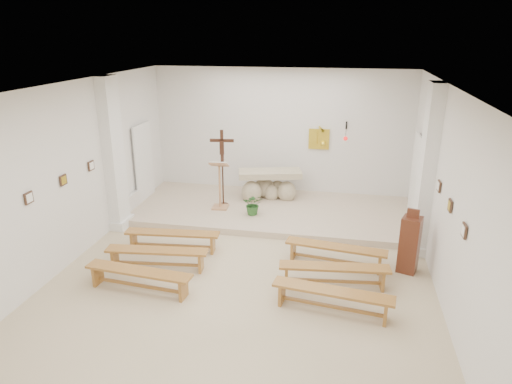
% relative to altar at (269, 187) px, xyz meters
% --- Properties ---
extents(ground, '(7.00, 10.00, 0.00)m').
position_rel_altar_xyz_m(ground, '(0.17, -4.18, -0.48)').
color(ground, '#C9B591').
rests_on(ground, ground).
extents(wall_left, '(0.02, 10.00, 3.50)m').
position_rel_altar_xyz_m(wall_left, '(-3.32, -4.18, 1.27)').
color(wall_left, silver).
rests_on(wall_left, ground).
extents(wall_right, '(0.02, 10.00, 3.50)m').
position_rel_altar_xyz_m(wall_right, '(3.66, -4.18, 1.27)').
color(wall_right, silver).
rests_on(wall_right, ground).
extents(wall_back, '(7.00, 0.02, 3.50)m').
position_rel_altar_xyz_m(wall_back, '(0.17, 0.81, 1.27)').
color(wall_back, silver).
rests_on(wall_back, ground).
extents(ceiling, '(7.00, 10.00, 0.02)m').
position_rel_altar_xyz_m(ceiling, '(0.17, -4.18, 3.01)').
color(ceiling, silver).
rests_on(ceiling, wall_back).
extents(sanctuary_platform, '(6.98, 3.00, 0.15)m').
position_rel_altar_xyz_m(sanctuary_platform, '(0.17, -0.68, -0.40)').
color(sanctuary_platform, '#B7A48D').
rests_on(sanctuary_platform, ground).
extents(pilaster_left, '(0.26, 0.55, 3.50)m').
position_rel_altar_xyz_m(pilaster_left, '(-3.20, -2.18, 1.27)').
color(pilaster_left, white).
rests_on(pilaster_left, ground).
extents(pilaster_right, '(0.26, 0.55, 3.50)m').
position_rel_altar_xyz_m(pilaster_right, '(3.54, -2.18, 1.27)').
color(pilaster_right, white).
rests_on(pilaster_right, ground).
extents(gold_wall_relief, '(0.55, 0.04, 0.55)m').
position_rel_altar_xyz_m(gold_wall_relief, '(1.22, 0.78, 1.17)').
color(gold_wall_relief, gold).
rests_on(gold_wall_relief, wall_back).
extents(sanctuary_lamp, '(0.11, 0.36, 0.44)m').
position_rel_altar_xyz_m(sanctuary_lamp, '(1.92, 0.53, 1.33)').
color(sanctuary_lamp, black).
rests_on(sanctuary_lamp, wall_back).
extents(station_frame_left_front, '(0.03, 0.20, 0.20)m').
position_rel_altar_xyz_m(station_frame_left_front, '(-3.30, -4.98, 1.24)').
color(station_frame_left_front, '#3E281B').
rests_on(station_frame_left_front, wall_left).
extents(station_frame_left_mid, '(0.03, 0.20, 0.20)m').
position_rel_altar_xyz_m(station_frame_left_mid, '(-3.30, -3.98, 1.24)').
color(station_frame_left_mid, '#3E281B').
rests_on(station_frame_left_mid, wall_left).
extents(station_frame_left_rear, '(0.03, 0.20, 0.20)m').
position_rel_altar_xyz_m(station_frame_left_rear, '(-3.30, -2.98, 1.24)').
color(station_frame_left_rear, '#3E281B').
rests_on(station_frame_left_rear, wall_left).
extents(station_frame_right_front, '(0.03, 0.20, 0.20)m').
position_rel_altar_xyz_m(station_frame_right_front, '(3.64, -4.98, 1.24)').
color(station_frame_right_front, '#3E281B').
rests_on(station_frame_right_front, wall_right).
extents(station_frame_right_mid, '(0.03, 0.20, 0.20)m').
position_rel_altar_xyz_m(station_frame_right_mid, '(3.64, -3.98, 1.24)').
color(station_frame_right_mid, '#3E281B').
rests_on(station_frame_right_mid, wall_right).
extents(station_frame_right_rear, '(0.03, 0.20, 0.20)m').
position_rel_altar_xyz_m(station_frame_right_rear, '(3.64, -2.98, 1.24)').
color(station_frame_right_rear, '#3E281B').
rests_on(station_frame_right_rear, wall_right).
extents(radiator_left, '(0.10, 0.85, 0.52)m').
position_rel_altar_xyz_m(radiator_left, '(-3.26, -1.48, -0.21)').
color(radiator_left, silver).
rests_on(radiator_left, ground).
extents(radiator_right, '(0.10, 0.85, 0.52)m').
position_rel_altar_xyz_m(radiator_right, '(3.60, -1.48, -0.21)').
color(radiator_right, silver).
rests_on(radiator_right, ground).
extents(altar, '(1.75, 1.02, 0.85)m').
position_rel_altar_xyz_m(altar, '(0.00, 0.00, 0.00)').
color(altar, '#BDB090').
rests_on(altar, sanctuary_platform).
extents(lectern, '(0.48, 0.41, 1.27)m').
position_rel_altar_xyz_m(lectern, '(-1.09, -0.96, 0.30)').
color(lectern, tan).
rests_on(lectern, sanctuary_platform).
extents(crucifix_stand, '(0.60, 0.26, 1.97)m').
position_rel_altar_xyz_m(crucifix_stand, '(-1.06, -0.74, 0.81)').
color(crucifix_stand, '#331B10').
rests_on(crucifix_stand, sanctuary_platform).
extents(potted_plant, '(0.52, 0.46, 0.54)m').
position_rel_altar_xyz_m(potted_plant, '(-0.18, -1.21, -0.06)').
color(potted_plant, '#255722').
rests_on(potted_plant, sanctuary_platform).
extents(donation_pedestal, '(0.44, 0.44, 1.29)m').
position_rel_altar_xyz_m(donation_pedestal, '(3.23, -3.10, 0.09)').
color(donation_pedestal, '#572819').
rests_on(donation_pedestal, ground).
extents(bench_left_front, '(2.00, 0.50, 0.42)m').
position_rel_altar_xyz_m(bench_left_front, '(-1.52, -3.13, -0.16)').
color(bench_left_front, '#A76F30').
rests_on(bench_left_front, ground).
extents(bench_right_front, '(2.01, 0.59, 0.42)m').
position_rel_altar_xyz_m(bench_right_front, '(1.86, -3.13, -0.16)').
color(bench_right_front, '#A76F30').
rests_on(bench_right_front, ground).
extents(bench_left_second, '(2.00, 0.52, 0.42)m').
position_rel_altar_xyz_m(bench_left_second, '(-1.52, -3.96, -0.16)').
color(bench_left_second, '#A76F30').
rests_on(bench_left_second, ground).
extents(bench_right_second, '(2.00, 0.53, 0.42)m').
position_rel_altar_xyz_m(bench_right_second, '(1.86, -3.96, -0.16)').
color(bench_right_second, '#A76F30').
rests_on(bench_right_second, ground).
extents(bench_left_third, '(2.00, 0.50, 0.42)m').
position_rel_altar_xyz_m(bench_left_third, '(-1.52, -4.78, -0.16)').
color(bench_left_third, '#A76F30').
rests_on(bench_left_third, ground).
extents(bench_right_third, '(2.01, 0.58, 0.42)m').
position_rel_altar_xyz_m(bench_right_third, '(1.86, -4.78, -0.16)').
color(bench_right_third, '#A76F30').
rests_on(bench_right_third, ground).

